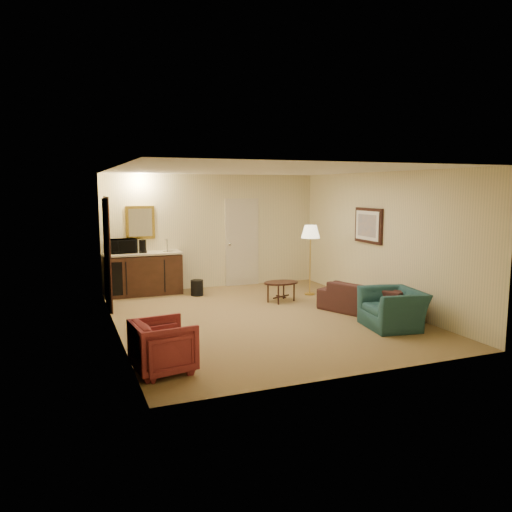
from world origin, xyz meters
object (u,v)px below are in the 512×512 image
Objects in this scene: wetbar_cabinet at (144,274)px; waste_bin at (197,288)px; rose_chair_near at (163,343)px; rose_chair_far at (164,349)px; coffee_table at (281,292)px; microwave at (123,244)px; coffee_maker at (143,246)px; floor_lamp at (310,260)px; sofa at (372,294)px; teal_armchair at (393,302)px.

waste_bin is at bearing -26.27° from wetbar_cabinet.
rose_chair_near is at bearing -96.05° from wetbar_cabinet.
rose_chair_far is (-0.50, -4.78, -0.15)m from wetbar_cabinet.
microwave is (-2.88, 1.79, 0.90)m from coffee_table.
wetbar_cabinet is at bearing 145.27° from coffee_table.
microwave is at bearing 145.23° from coffee_maker.
floor_lamp is 5.39× the size of coffee_maker.
waste_bin is at bearing 161.06° from floor_lamp.
sofa is 4.87m from coffee_maker.
floor_lamp is at bearing -58.81° from rose_chair_far.
sofa is 6.87× the size of coffee_maker.
rose_chair_near is at bearing -93.54° from microwave.
rose_chair_far reaches higher than coffee_table.
floor_lamp is at bearing -22.51° from microwave.
teal_armchair is 2.58m from coffee_table.
sofa is at bearing -82.65° from floor_lamp.
coffee_table is 2.56× the size of coffee_maker.
microwave is at bearing 159.79° from floor_lamp.
rose_chair_near is 4.75m from coffee_maker.
wetbar_cabinet is at bearing 153.73° from waste_bin.
wetbar_cabinet is 1.20m from waste_bin.
sofa is 5.75× the size of waste_bin.
rose_chair_near is at bearing -110.17° from waste_bin.
sofa is 1.90m from coffee_table.
rose_chair_near is (-4.10, -1.48, -0.01)m from sofa.
waste_bin is at bearing -24.49° from microwave.
rose_chair_near is (-0.50, -4.72, -0.09)m from wetbar_cabinet.
microwave reaches higher than sofa.
teal_armchair is at bearing -88.54° from floor_lamp.
rose_chair_far is at bearing -93.52° from microwave.
rose_chair_near is at bearing 85.21° from sofa.
sofa is 1.28× the size of floor_lamp.
rose_chair_far is 2.19× the size of coffee_maker.
rose_chair_far is (0.00, -0.06, -0.06)m from rose_chair_near.
coffee_table is 0.47× the size of floor_lamp.
floor_lamp is at bearing -17.23° from sofa.
sofa is at bearing -76.84° from rose_chair_near.
waste_bin is (1.54, 4.20, -0.20)m from rose_chair_near.
wetbar_cabinet is 1.08× the size of floor_lamp.
coffee_table is (2.98, 3.00, -0.16)m from rose_chair_near.
floor_lamp is (-0.07, 2.81, 0.33)m from teal_armchair.
sofa is at bearing -42.03° from wetbar_cabinet.
coffee_maker is at bearing -12.63° from rose_chair_near.
microwave is 1.92× the size of coffee_maker.
wetbar_cabinet is 0.76m from microwave.
floor_lamp is 2.81× the size of microwave.
coffee_table is 3.12m from coffee_maker.
waste_bin is (-1.44, 1.20, -0.04)m from coffee_table.
rose_chair_near is 1.36× the size of microwave.
wetbar_cabinet reaches higher than coffee_table.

